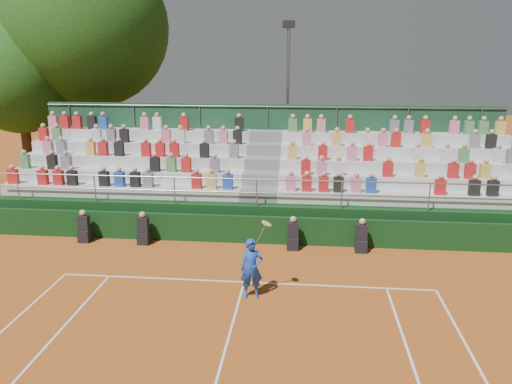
# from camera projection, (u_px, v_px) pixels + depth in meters

# --- Properties ---
(ground) EXTENTS (90.00, 90.00, 0.00)m
(ground) POSITION_uv_depth(u_px,v_px,m) (244.00, 282.00, 14.66)
(ground) COLOR #AA541C
(ground) RESTS_ON ground
(courtside_wall) EXTENTS (20.00, 0.15, 1.00)m
(courtside_wall) POSITION_uv_depth(u_px,v_px,m) (255.00, 230.00, 17.59)
(courtside_wall) COLOR black
(courtside_wall) RESTS_ON ground
(line_officials) EXTENTS (10.13, 0.40, 1.19)m
(line_officials) POSITION_uv_depth(u_px,v_px,m) (218.00, 233.00, 17.29)
(line_officials) COLOR black
(line_officials) RESTS_ON ground
(grandstand) EXTENTS (20.00, 5.20, 4.40)m
(grandstand) POSITION_uv_depth(u_px,v_px,m) (263.00, 190.00, 20.55)
(grandstand) COLOR black
(grandstand) RESTS_ON ground
(tennis_player) EXTENTS (0.87, 0.50, 2.22)m
(tennis_player) POSITION_uv_depth(u_px,v_px,m) (252.00, 268.00, 13.56)
(tennis_player) COLOR #1845B5
(tennis_player) RESTS_ON ground
(tree_west) EXTENTS (5.65, 5.65, 8.17)m
(tree_west) POSITION_uv_depth(u_px,v_px,m) (19.00, 78.00, 25.42)
(tree_west) COLOR #392714
(tree_west) RESTS_ON ground
(tree_east) EXTENTS (8.24, 8.24, 11.99)m
(tree_east) POSITION_uv_depth(u_px,v_px,m) (88.00, 27.00, 25.79)
(tree_east) COLOR #392714
(tree_east) RESTS_ON ground
(floodlight_mast) EXTENTS (0.60, 0.25, 8.07)m
(floodlight_mast) POSITION_uv_depth(u_px,v_px,m) (288.00, 91.00, 24.88)
(floodlight_mast) COLOR gray
(floodlight_mast) RESTS_ON ground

